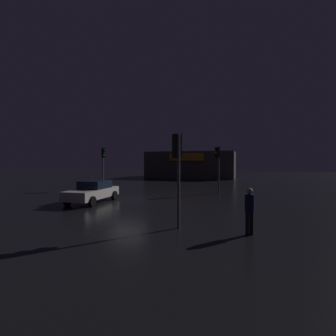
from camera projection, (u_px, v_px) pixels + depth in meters
ground_plane at (127, 200)px, 17.45m from camera, size 120.00×120.00×0.00m
store_building at (192, 165)px, 44.09m from camera, size 14.48×9.59×4.41m
traffic_signal_opposite at (177, 158)px, 10.17m from camera, size 0.41×0.43×3.80m
traffic_signal_cross_left at (103, 160)px, 24.64m from camera, size 0.42×0.42×4.04m
traffic_signal_cross_right at (218, 160)px, 21.41m from camera, size 0.42×0.42×3.95m
car_near at (93, 191)px, 16.67m from camera, size 2.05×4.42×1.42m
pedestrian at (250, 208)px, 9.17m from camera, size 0.44×0.44×1.72m
bollard_kerb_b at (92, 181)px, 26.70m from camera, size 0.08×0.08×1.28m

